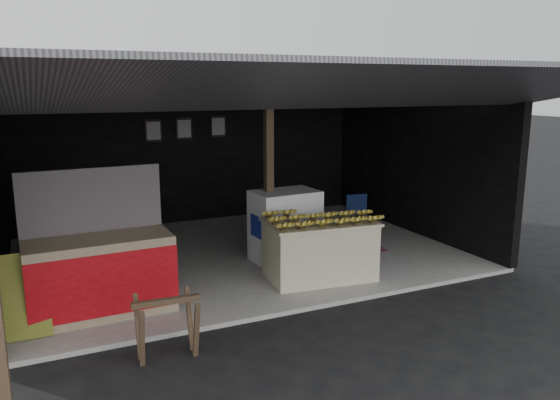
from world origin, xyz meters
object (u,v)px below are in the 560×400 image
sawhorse (167,321)px  water_barrel (363,250)px  neighbor_stall (100,272)px  plastic_chair (358,214)px  white_crate (285,226)px  banana_table (319,249)px

sawhorse → water_barrel: bearing=27.7°
neighbor_stall → plastic_chair: (4.51, 1.34, -0.04)m
white_crate → sawhorse: bearing=-140.6°
water_barrel → plastic_chair: bearing=60.5°
neighbor_stall → plastic_chair: size_ratio=2.10×
neighbor_stall → sawhorse: bearing=-73.0°
banana_table → water_barrel: 0.89m
water_barrel → white_crate: bearing=141.7°
banana_table → water_barrel: (0.85, 0.17, -0.17)m
banana_table → white_crate: 0.95m
sawhorse → plastic_chair: plastic_chair is taller
water_barrel → plastic_chair: size_ratio=0.60×
white_crate → banana_table: bearing=-87.7°
banana_table → white_crate: size_ratio=1.45×
white_crate → plastic_chair: white_crate is taller
banana_table → neighbor_stall: size_ratio=0.93×
banana_table → neighbor_stall: (-2.98, 0.03, 0.10)m
neighbor_stall → sawhorse: size_ratio=2.50×
banana_table → plastic_chair: size_ratio=1.96×
sawhorse → water_barrel: sawhorse is taller
white_crate → sawhorse: white_crate is taller
neighbor_stall → plastic_chair: neighbor_stall is taller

